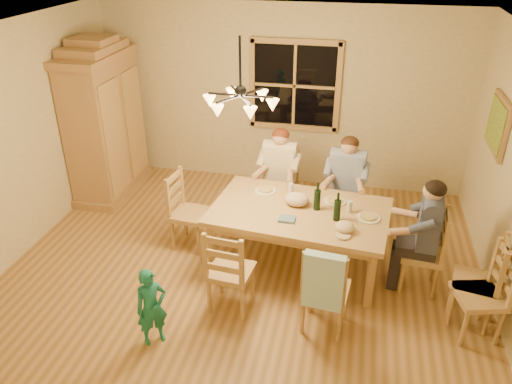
% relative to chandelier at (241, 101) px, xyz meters
% --- Properties ---
extents(floor, '(5.50, 5.50, 0.00)m').
position_rel_chandelier_xyz_m(floor, '(0.00, 0.00, -2.08)').
color(floor, olive).
rests_on(floor, ground).
extents(ceiling, '(5.50, 5.00, 0.02)m').
position_rel_chandelier_xyz_m(ceiling, '(0.00, 0.00, 0.62)').
color(ceiling, white).
rests_on(ceiling, wall_back).
extents(wall_back, '(5.50, 0.02, 2.70)m').
position_rel_chandelier_xyz_m(wall_back, '(0.00, 2.50, -0.73)').
color(wall_back, '#C3B58A').
rests_on(wall_back, floor).
extents(wall_left, '(0.02, 5.00, 2.70)m').
position_rel_chandelier_xyz_m(wall_left, '(-2.75, 0.00, -0.73)').
color(wall_left, '#C3B58A').
rests_on(wall_left, floor).
extents(window, '(1.30, 0.06, 1.30)m').
position_rel_chandelier_xyz_m(window, '(0.20, 2.47, -0.53)').
color(window, black).
rests_on(window, wall_back).
extents(painting, '(0.06, 0.78, 0.64)m').
position_rel_chandelier_xyz_m(painting, '(2.71, 1.20, -0.48)').
color(painting, '#A26D46').
rests_on(painting, wall_right).
extents(chandelier, '(0.77, 0.68, 0.71)m').
position_rel_chandelier_xyz_m(chandelier, '(0.00, 0.00, 0.00)').
color(chandelier, black).
rests_on(chandelier, ceiling).
extents(armoire, '(0.66, 1.40, 2.30)m').
position_rel_chandelier_xyz_m(armoire, '(-2.42, 1.60, -1.02)').
color(armoire, '#A26D46').
rests_on(armoire, floor).
extents(dining_table, '(2.09, 1.40, 0.76)m').
position_rel_chandelier_xyz_m(dining_table, '(0.61, 0.27, -1.41)').
color(dining_table, tan).
rests_on(dining_table, floor).
extents(chair_far_left, '(0.48, 0.46, 0.99)m').
position_rel_chandelier_xyz_m(chair_far_left, '(0.21, 1.25, -1.77)').
color(chair_far_left, '#AA824B').
rests_on(chair_far_left, floor).
extents(chair_far_right, '(0.48, 0.46, 0.99)m').
position_rel_chandelier_xyz_m(chair_far_right, '(1.08, 1.16, -1.77)').
color(chair_far_right, '#AA824B').
rests_on(chair_far_right, floor).
extents(chair_near_left, '(0.48, 0.46, 0.99)m').
position_rel_chandelier_xyz_m(chair_near_left, '(0.02, -0.61, -1.77)').
color(chair_near_left, '#AA824B').
rests_on(chair_near_left, floor).
extents(chair_near_right, '(0.48, 0.46, 0.99)m').
position_rel_chandelier_xyz_m(chair_near_right, '(1.00, -0.71, -1.77)').
color(chair_near_right, '#AA824B').
rests_on(chair_near_right, floor).
extents(chair_end_left, '(0.46, 0.48, 0.99)m').
position_rel_chandelier_xyz_m(chair_end_left, '(-0.76, 0.40, -1.77)').
color(chair_end_left, '#AA824B').
rests_on(chair_end_left, floor).
extents(chair_end_right, '(0.46, 0.48, 0.99)m').
position_rel_chandelier_xyz_m(chair_end_right, '(1.97, 0.13, -1.77)').
color(chair_end_right, '#AA824B').
rests_on(chair_end_right, floor).
extents(adult_woman, '(0.42, 0.46, 0.87)m').
position_rel_chandelier_xyz_m(adult_woman, '(0.21, 1.25, -1.24)').
color(adult_woman, beige).
rests_on(adult_woman, floor).
extents(adult_plaid_man, '(0.42, 0.46, 0.87)m').
position_rel_chandelier_xyz_m(adult_plaid_man, '(1.08, 1.16, -1.24)').
color(adult_plaid_man, '#33488D').
rests_on(adult_plaid_man, floor).
extents(adult_slate_man, '(0.46, 0.42, 0.87)m').
position_rel_chandelier_xyz_m(adult_slate_man, '(1.97, 0.13, -1.24)').
color(adult_slate_man, '#414868').
rests_on(adult_slate_man, floor).
extents(towel, '(0.39, 0.14, 0.58)m').
position_rel_chandelier_xyz_m(towel, '(0.99, -0.90, -1.38)').
color(towel, '#AAD8E7').
rests_on(towel, chair_near_right).
extents(wine_bottle_a, '(0.08, 0.08, 0.33)m').
position_rel_chandelier_xyz_m(wine_bottle_a, '(0.79, 0.32, -1.15)').
color(wine_bottle_a, black).
rests_on(wine_bottle_a, dining_table).
extents(wine_bottle_b, '(0.08, 0.08, 0.33)m').
position_rel_chandelier_xyz_m(wine_bottle_b, '(1.03, 0.13, -1.15)').
color(wine_bottle_b, black).
rests_on(wine_bottle_b, dining_table).
extents(plate_woman, '(0.26, 0.26, 0.02)m').
position_rel_chandelier_xyz_m(plate_woman, '(0.14, 0.62, -1.31)').
color(plate_woman, white).
rests_on(plate_woman, dining_table).
extents(plate_plaid, '(0.26, 0.26, 0.02)m').
position_rel_chandelier_xyz_m(plate_plaid, '(0.98, 0.52, -1.31)').
color(plate_plaid, white).
rests_on(plate_plaid, dining_table).
extents(plate_slate, '(0.26, 0.26, 0.02)m').
position_rel_chandelier_xyz_m(plate_slate, '(1.37, 0.22, -1.31)').
color(plate_slate, white).
rests_on(plate_slate, dining_table).
extents(wine_glass_a, '(0.06, 0.06, 0.14)m').
position_rel_chandelier_xyz_m(wine_glass_a, '(0.45, 0.61, -1.25)').
color(wine_glass_a, silver).
rests_on(wine_glass_a, dining_table).
extents(wine_glass_b, '(0.06, 0.06, 0.14)m').
position_rel_chandelier_xyz_m(wine_glass_b, '(1.15, 0.33, -1.25)').
color(wine_glass_b, silver).
rests_on(wine_glass_b, dining_table).
extents(cap, '(0.20, 0.20, 0.11)m').
position_rel_chandelier_xyz_m(cap, '(1.13, -0.09, -1.26)').
color(cap, '#D0B58B').
rests_on(cap, dining_table).
extents(napkin, '(0.19, 0.16, 0.03)m').
position_rel_chandelier_xyz_m(napkin, '(0.50, 0.00, -1.30)').
color(napkin, slate).
rests_on(napkin, dining_table).
extents(cloth_bundle, '(0.28, 0.22, 0.15)m').
position_rel_chandelier_xyz_m(cloth_bundle, '(0.56, 0.36, -1.24)').
color(cloth_bundle, '#C7AD90').
rests_on(cloth_bundle, dining_table).
extents(child, '(0.36, 0.34, 0.82)m').
position_rel_chandelier_xyz_m(child, '(-0.58, -1.26, -1.66)').
color(child, '#1A766A').
rests_on(child, floor).
extents(chair_spare_front, '(0.52, 0.53, 0.99)m').
position_rel_chandelier_xyz_m(chair_spare_front, '(2.45, -0.50, -1.77)').
color(chair_spare_front, '#AA824B').
rests_on(chair_spare_front, floor).
extents(chair_spare_back, '(0.50, 0.52, 0.99)m').
position_rel_chandelier_xyz_m(chair_spare_back, '(2.45, -0.29, -1.77)').
color(chair_spare_back, '#AA824B').
rests_on(chair_spare_back, floor).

